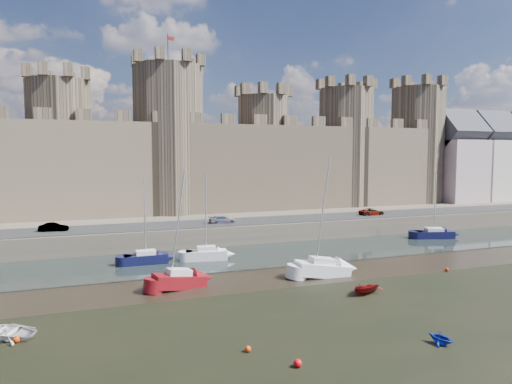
# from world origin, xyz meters

# --- Properties ---
(ground) EXTENTS (160.00, 160.00, 0.00)m
(ground) POSITION_xyz_m (0.00, 0.00, 0.00)
(ground) COLOR black
(ground) RESTS_ON ground
(water_channel) EXTENTS (160.00, 12.00, 0.08)m
(water_channel) POSITION_xyz_m (0.00, 24.00, 0.04)
(water_channel) COLOR black
(water_channel) RESTS_ON ground
(quay) EXTENTS (160.00, 60.00, 2.50)m
(quay) POSITION_xyz_m (0.00, 60.00, 1.25)
(quay) COLOR #4C443A
(quay) RESTS_ON ground
(road) EXTENTS (160.00, 7.00, 0.10)m
(road) POSITION_xyz_m (0.00, 34.00, 2.55)
(road) COLOR black
(road) RESTS_ON quay
(castle) EXTENTS (108.50, 11.00, 29.00)m
(castle) POSITION_xyz_m (-0.64, 48.00, 11.67)
(castle) COLOR #42382B
(castle) RESTS_ON quay
(townhouses) EXTENTS (35.50, 9.05, 18.13)m
(townhouses) POSITION_xyz_m (71.50, 46.00, 10.59)
(townhouses) COLOR #BFA3A9
(townhouses) RESTS_ON quay
(car_1) EXTENTS (3.44, 1.58, 1.09)m
(car_1) POSITION_xyz_m (-14.24, 34.01, 3.05)
(car_1) COLOR gray
(car_1) RESTS_ON quay
(car_2) EXTENTS (3.70, 1.59, 1.06)m
(car_2) POSITION_xyz_m (6.57, 33.47, 3.03)
(car_2) COLOR gray
(car_2) RESTS_ON quay
(car_3) EXTENTS (3.89, 1.81, 1.08)m
(car_3) POSITION_xyz_m (30.10, 33.54, 3.04)
(car_3) COLOR gray
(car_3) RESTS_ON quay
(sailboat_1) EXTENTS (4.58, 1.82, 9.13)m
(sailboat_1) POSITION_xyz_m (-4.59, 24.21, 0.74)
(sailboat_1) COLOR black
(sailboat_1) RESTS_ON ground
(sailboat_2) EXTENTS (4.71, 2.40, 9.70)m
(sailboat_2) POSITION_xyz_m (1.93, 23.68, 0.79)
(sailboat_2) COLOR silver
(sailboat_2) RESTS_ON ground
(sailboat_3) EXTENTS (5.55, 3.46, 9.10)m
(sailboat_3) POSITION_xyz_m (35.07, 25.73, 0.72)
(sailboat_3) COLOR black
(sailboat_3) RESTS_ON ground
(sailboat_4) EXTENTS (4.91, 2.77, 10.82)m
(sailboat_4) POSITION_xyz_m (-2.83, 14.29, 0.78)
(sailboat_4) COLOR maroon
(sailboat_4) RESTS_ON ground
(sailboat_5) EXTENTS (5.39, 2.35, 11.40)m
(sailboat_5) POSITION_xyz_m (10.90, 13.50, 0.80)
(sailboat_5) COLOR white
(sailboat_5) RESTS_ON ground
(dinghy_4) EXTENTS (3.99, 3.62, 0.68)m
(dinghy_4) POSITION_xyz_m (11.59, 7.31, 0.34)
(dinghy_4) COLOR maroon
(dinghy_4) RESTS_ON ground
(dinghy_5) EXTENTS (1.86, 1.97, 0.82)m
(dinghy_5) POSITION_xyz_m (10.19, -3.20, 0.41)
(dinghy_5) COLOR #162B9D
(dinghy_5) RESTS_ON ground
(dinghy_6) EXTENTS (4.15, 3.71, 0.71)m
(dinghy_6) POSITION_xyz_m (-15.15, 7.00, 0.35)
(dinghy_6) COLOR silver
(dinghy_6) RESTS_ON ground
(buoy_1) EXTENTS (0.47, 0.47, 0.47)m
(buoy_1) POSITION_xyz_m (-14.54, 6.07, 0.23)
(buoy_1) COLOR red
(buoy_1) RESTS_ON ground
(buoy_2) EXTENTS (0.47, 0.47, 0.47)m
(buoy_2) POSITION_xyz_m (0.56, -2.92, 0.24)
(buoy_2) COLOR red
(buoy_2) RESTS_ON ground
(buoy_3) EXTENTS (0.38, 0.38, 0.38)m
(buoy_3) POSITION_xyz_m (23.54, 10.75, 0.19)
(buoy_3) COLOR red
(buoy_3) RESTS_ON ground
(buoy_4) EXTENTS (0.39, 0.39, 0.39)m
(buoy_4) POSITION_xyz_m (-1.39, -0.13, 0.19)
(buoy_4) COLOR #CD3B09
(buoy_4) RESTS_ON ground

